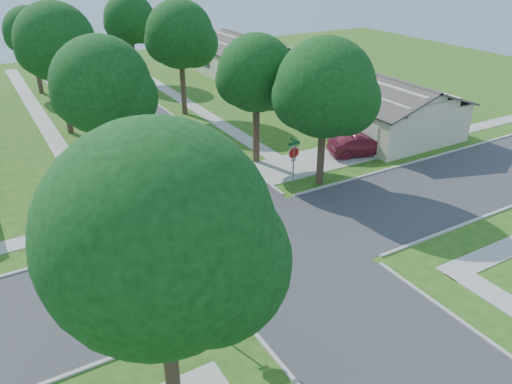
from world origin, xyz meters
The scene contains 20 objects.
ground centered at (0.00, 0.00, 0.00)m, with size 100.00×100.00×0.00m, color #265517.
road_ns centered at (0.00, 0.00, 0.00)m, with size 7.00×100.00×0.02m, color #333335.
sidewalk_ne centered at (6.10, 26.00, 0.02)m, with size 1.20×40.00×0.04m, color #9E9B91.
sidewalk_nw centered at (-6.10, 26.00, 0.02)m, with size 1.20×40.00×0.04m, color #9E9B91.
driveway centered at (7.90, 7.10, 0.03)m, with size 8.80×3.60×0.05m, color #9E9B91.
stop_sign_sw centered at (-4.70, -4.70, 2.03)m, with size 1.05×0.80×2.98m.
stop_sign_ne centered at (4.70, 4.70, 2.03)m, with size 1.05×0.80×2.98m.
tree_e_near centered at (4.75, 9.01, 5.64)m, with size 4.97×4.80×8.28m.
tree_e_mid centered at (4.76, 21.01, 6.25)m, with size 5.59×5.40×9.21m.
tree_e_far centered at (4.75, 34.01, 5.98)m, with size 5.17×5.00×8.72m.
tree_w_near centered at (-4.64, 9.01, 6.12)m, with size 5.38×5.20×8.97m.
tree_w_mid centered at (-4.64, 21.01, 6.49)m, with size 5.80×5.60×9.56m.
tree_w_far centered at (-4.65, 34.01, 5.51)m, with size 4.76×4.60×8.04m.
tree_sw_corner centered at (-7.44, -6.99, 6.26)m, with size 6.21×6.00×9.55m.
tree_ne_corner centered at (6.36, 4.21, 5.59)m, with size 5.80×5.60×8.66m.
house_ne_near centered at (15.99, 11.00, 1.52)m, with size 8.42×13.60×4.23m.
house_ne_far centered at (15.99, 29.00, 1.52)m, with size 8.42×13.60×4.23m.
car_driveway centered at (11.46, 6.43, 0.74)m, with size 1.57×4.49×1.48m, color #4E101E.
car_curb_east centered at (3.20, 32.18, 0.82)m, with size 1.95×4.84×1.65m, color black.
car_curb_west centered at (-1.20, 44.02, 0.63)m, with size 1.77×4.35×1.26m, color black.
Camera 1 is at (-10.71, -17.31, 13.06)m, focal length 35.00 mm.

